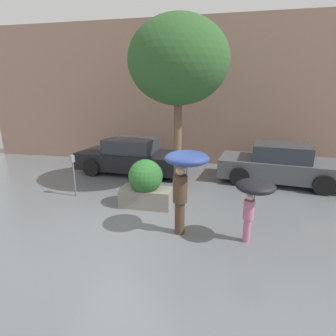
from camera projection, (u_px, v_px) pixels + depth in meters
The scene contains 9 objects.
ground_plane at pixel (127, 229), 6.04m from camera, with size 40.00×40.00×0.00m, color slate.
building_facade at pixel (175, 94), 11.36m from camera, with size 18.00×0.30×6.00m.
planter_box at pixel (146, 184), 7.10m from camera, with size 1.39×0.92×1.32m.
person_adult at pixel (185, 170), 5.42m from camera, with size 0.92×0.92×1.88m.
person_child at pixel (254, 192), 5.17m from camera, with size 0.77×0.77×1.37m.
parked_car_near at pixel (132, 157), 10.28m from camera, with size 4.24×2.30×1.35m.
parked_car_far at pixel (280, 165), 9.12m from camera, with size 4.27×2.46×1.35m.
street_tree at pixel (178, 62), 7.56m from camera, with size 2.93×2.93×5.15m.
parking_meter at pixel (73, 167), 7.72m from camera, with size 0.14×0.14×1.27m.
Camera 1 is at (1.98, -5.14, 2.99)m, focal length 28.00 mm.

